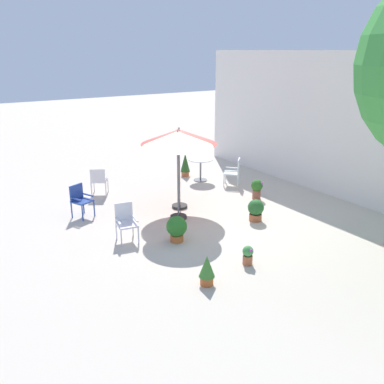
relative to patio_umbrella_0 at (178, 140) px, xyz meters
The scene contains 15 objects.
ground_plane 2.19m from the patio_umbrella_0, 63.72° to the left, with size 60.00×60.00×0.00m, color beige.
villa_facade 5.05m from the patio_umbrella_0, 87.38° to the left, with size 10.71×0.30×4.26m, color white.
patio_umbrella_0 is the anchor object (origin of this frame).
patio_umbrella_1 0.83m from the patio_umbrella_0, 146.33° to the left, with size 2.08×2.08×2.31m.
cafe_table_0 3.85m from the patio_umbrella_0, 136.23° to the left, with size 0.84×0.84×0.76m.
patio_chair_0 3.09m from the patio_umbrella_0, 126.57° to the right, with size 0.59×0.60×0.88m.
patio_chair_1 3.56m from the patio_umbrella_0, 160.77° to the right, with size 0.64×0.65×0.86m.
patio_chair_2 3.75m from the patio_umbrella_0, 115.59° to the left, with size 0.68×0.68×0.91m.
patio_chair_3 2.40m from the patio_umbrella_0, 75.28° to the right, with size 0.56×0.51×0.89m.
potted_plant_0 4.33m from the patio_umbrella_0, 145.21° to the left, with size 0.33×0.33×0.82m.
potted_plant_2 3.30m from the patio_umbrella_0, 91.04° to the left, with size 0.35×0.35×0.60m.
potted_plant_3 3.51m from the patio_umbrella_0, ahead, with size 0.24×0.23×0.42m.
potted_plant_4 3.84m from the patio_umbrella_0, 22.09° to the right, with size 0.31×0.31×0.61m.
potted_plant_5 2.27m from the patio_umbrella_0, 32.87° to the right, with size 0.49×0.49×0.62m.
potted_plant_6 2.73m from the patio_umbrella_0, 53.04° to the left, with size 0.42×0.42×0.58m.
Camera 1 is at (8.67, -5.83, 4.27)m, focal length 39.29 mm.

